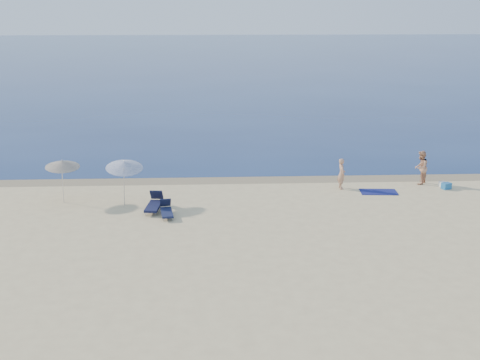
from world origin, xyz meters
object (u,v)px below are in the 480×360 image
(person_right, at_px, (421,168))
(umbrella_near, at_px, (124,165))
(person_left, at_px, (341,174))
(blue_cooler, at_px, (446,186))

(person_right, height_order, umbrella_near, umbrella_near)
(person_left, distance_m, umbrella_near, 11.60)
(person_left, distance_m, person_right, 4.64)
(person_left, bearing_deg, person_right, -86.56)
(blue_cooler, height_order, umbrella_near, umbrella_near)
(person_right, distance_m, blue_cooler, 1.70)
(blue_cooler, bearing_deg, person_left, 154.29)
(blue_cooler, xyz_separation_m, umbrella_near, (-17.07, -1.78, 1.87))
(person_left, height_order, umbrella_near, umbrella_near)
(person_left, xyz_separation_m, blue_cooler, (5.72, -0.35, -0.67))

